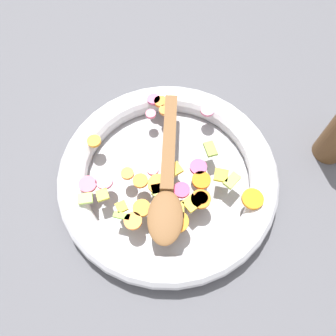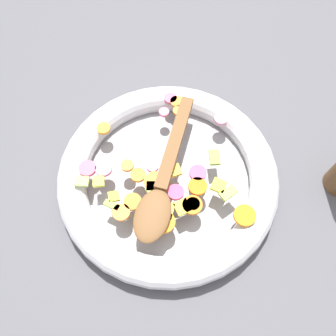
{
  "view_description": "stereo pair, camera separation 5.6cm",
  "coord_description": "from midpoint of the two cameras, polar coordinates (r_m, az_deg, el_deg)",
  "views": [
    {
      "loc": [
        0.24,
        0.08,
        0.55
      ],
      "look_at": [
        0.0,
        0.0,
        0.05
      ],
      "focal_mm": 35.0,
      "sensor_mm": 36.0,
      "label": 1
    },
    {
      "loc": [
        0.22,
        0.13,
        0.55
      ],
      "look_at": [
        0.0,
        0.0,
        0.05
      ],
      "focal_mm": 35.0,
      "sensor_mm": 36.0,
      "label": 2
    }
  ],
  "objects": [
    {
      "name": "skillet",
      "position": [
        0.58,
        2.73,
        -1.53
      ],
      "size": [
        0.39,
        0.39,
        0.05
      ],
      "color": "gray",
      "rests_on": "ground_plane"
    },
    {
      "name": "wooden_spoon",
      "position": [
        0.53,
        2.16,
        -2.35
      ],
      "size": [
        0.28,
        0.11,
        0.01
      ],
      "color": "brown",
      "rests_on": "chopped_vegetables"
    },
    {
      "name": "ground_plane",
      "position": [
        0.6,
        2.64,
        -2.44
      ],
      "size": [
        4.0,
        4.0,
        0.0
      ],
      "primitive_type": "plane",
      "color": "#4C4C51"
    },
    {
      "name": "chopped_vegetables",
      "position": [
        0.54,
        2.31,
        -2.05
      ],
      "size": [
        0.28,
        0.33,
        0.01
      ],
      "color": "orange",
      "rests_on": "skillet"
    }
  ]
}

